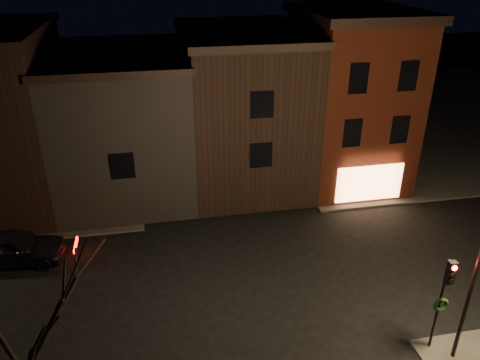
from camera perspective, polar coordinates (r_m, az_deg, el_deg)
ground at (r=22.13m, az=1.82°, el=-11.79°), size 120.00×120.00×0.00m
sidewalk_far_right at (r=46.06m, az=21.26°, el=7.51°), size 30.00×30.00×0.12m
corner_building at (r=30.12m, az=13.16°, el=9.85°), size 6.50×8.50×10.50m
row_building_a at (r=29.31m, az=0.36°, el=8.92°), size 7.30×10.30×9.40m
row_building_b at (r=29.02m, az=-13.94°, el=6.90°), size 7.80×10.30×8.40m
traffic_signal at (r=18.45m, az=23.65°, el=-12.40°), size 0.58×0.38×4.05m
bare_tree_left at (r=13.54m, az=-26.51°, el=-14.63°), size 5.60×5.60×7.50m
parked_car_a at (r=25.10m, az=-26.01°, el=-7.41°), size 4.97×2.30×1.65m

